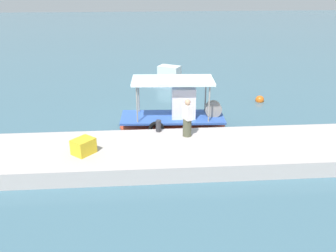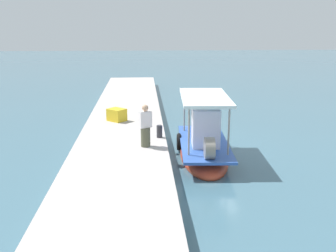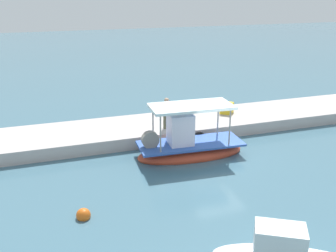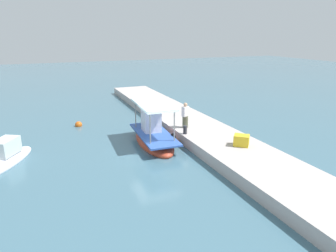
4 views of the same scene
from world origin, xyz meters
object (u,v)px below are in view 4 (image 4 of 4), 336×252
Objects in this scene: cargo_crate at (241,140)px; moored_boat_near at (3,160)px; main_fishing_boat at (153,135)px; mooring_bollard at (185,130)px; fisherman_near_bollard at (185,116)px; marker_buoy at (79,125)px.

moored_boat_near is (3.93, 11.97, -0.73)m from cargo_crate.
mooring_bollard is at bearing -116.78° from main_fishing_boat.
main_fishing_boat is at bearing 97.71° from fisherman_near_bollard.
moored_boat_near is at bearing 89.54° from main_fishing_boat.
mooring_bollard is 10.09m from moored_boat_near.
marker_buoy is (6.33, 5.56, -0.80)m from mooring_bollard.
moored_boat_near reaches higher than mooring_bollard.
marker_buoy is 0.11× the size of moored_boat_near.
cargo_crate is 12.62m from moored_boat_near.
fisherman_near_bollard is at bearing 18.02° from cargo_crate.
fisherman_near_bollard is 0.34× the size of moored_boat_near.
cargo_crate is at bearing -141.15° from marker_buoy.
fisherman_near_bollard reaches higher than moored_boat_near.
mooring_bollard is 0.64× the size of cargo_crate.
moored_boat_near is (-5.39, 4.46, 0.11)m from marker_buoy.
fisherman_near_bollard is at bearing -26.19° from mooring_bollard.
main_fishing_boat reaches higher than cargo_crate.
main_fishing_boat is at bearing 63.22° from mooring_bollard.
marker_buoy is at bearing 38.85° from cargo_crate.
cargo_crate is at bearing -108.17° from moored_boat_near.
fisherman_near_bollard is 3.21× the size of marker_buoy.
cargo_crate reaches higher than moored_boat_near.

